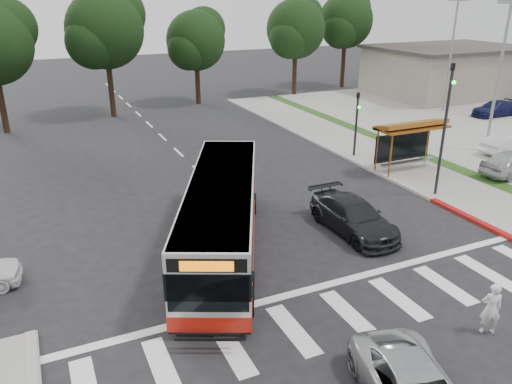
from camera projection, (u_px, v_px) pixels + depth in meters
ground at (277, 246)px, 20.01m from camera, size 140.00×140.00×0.00m
sidewalk_east at (377, 156)px, 30.99m from camera, size 4.00×40.00×0.12m
curb_east at (350, 159)px, 30.22m from camera, size 0.30×40.00×0.15m
curb_east_red at (482, 224)px, 21.76m from camera, size 0.32×6.00×0.15m
parking_lot at (491, 128)px, 37.32m from camera, size 18.00×36.00×0.10m
commercial_building at (448, 72)px, 49.36m from camera, size 14.00×10.00×4.40m
building_roof_cap at (451, 48)px, 48.49m from camera, size 14.60×10.60×0.30m
crosswalk_ladder at (348, 313)px, 15.78m from camera, size 18.00×2.60×0.01m
bus_shelter at (410, 131)px, 27.62m from camera, size 4.20×1.60×2.86m
traffic_signal_ne_tall at (446, 120)px, 23.54m from camera, size 0.18×0.37×6.50m
traffic_signal_ne_short at (357, 118)px, 29.97m from camera, size 0.18×0.37×4.00m
lot_light_front at (502, 57)px, 29.84m from camera, size 1.90×0.35×9.01m
lot_light_mid at (453, 40)px, 40.61m from camera, size 1.90×0.35×9.01m
tree_ne_a at (296, 28)px, 47.57m from camera, size 6.16×5.74×9.30m
tree_ne_b at (346, 20)px, 51.76m from camera, size 6.16×5.74×10.02m
tree_north_a at (106, 28)px, 38.75m from camera, size 6.60×6.15×10.17m
tree_north_b at (196, 40)px, 43.98m from camera, size 5.72×5.33×8.43m
transit_bus at (222, 217)px, 19.15m from camera, size 6.89×11.13×2.88m
pedestrian at (491, 309)px, 14.60m from camera, size 0.73×0.64×1.67m
dark_sedan at (353, 216)px, 20.98m from camera, size 1.99×4.84×1.40m
parked_car_1 at (507, 144)px, 31.07m from camera, size 3.77×1.58×1.21m
parked_car_3 at (495, 108)px, 40.72m from camera, size 4.17×1.77×1.20m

